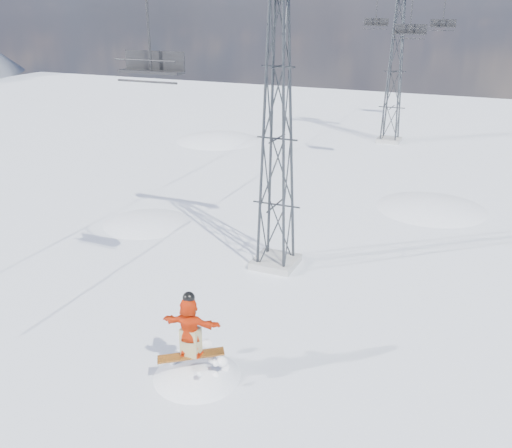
# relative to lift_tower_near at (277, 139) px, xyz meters

# --- Properties ---
(ground) EXTENTS (120.00, 120.00, 0.00)m
(ground) POSITION_rel_lift_tower_near_xyz_m (-0.80, -8.00, -5.47)
(ground) COLOR white
(ground) RESTS_ON ground
(snow_terrain) EXTENTS (39.00, 37.00, 22.00)m
(snow_terrain) POSITION_rel_lift_tower_near_xyz_m (-5.57, 13.24, -15.06)
(snow_terrain) COLOR white
(snow_terrain) RESTS_ON ground
(lift_tower_near) EXTENTS (5.20, 1.80, 11.43)m
(lift_tower_near) POSITION_rel_lift_tower_near_xyz_m (0.00, 0.00, 0.00)
(lift_tower_near) COLOR #999999
(lift_tower_near) RESTS_ON ground
(lift_tower_far) EXTENTS (5.20, 1.80, 11.43)m
(lift_tower_far) POSITION_rel_lift_tower_near_xyz_m (0.00, 25.00, 0.00)
(lift_tower_far) COLOR #999999
(lift_tower_far) RESTS_ON ground
(snowboarder_jump) EXTENTS (4.40, 4.40, 6.94)m
(snowboarder_jump) POSITION_rel_lift_tower_near_xyz_m (0.67, -8.19, -7.08)
(snowboarder_jump) COLOR white
(snowboarder_jump) RESTS_ON ground
(lift_chair_near) EXTENTS (2.14, 0.61, 2.65)m
(lift_chair_near) POSITION_rel_lift_tower_near_xyz_m (-2.20, -5.16, 3.26)
(lift_chair_near) COLOR black
(lift_chair_near) RESTS_ON ground
(lift_chair_mid) EXTENTS (1.96, 0.56, 2.43)m
(lift_chair_mid) POSITION_rel_lift_tower_near_xyz_m (2.20, 16.33, 3.44)
(lift_chair_mid) COLOR black
(lift_chair_mid) RESTS_ON ground
(lift_chair_far) EXTENTS (1.92, 0.55, 2.38)m
(lift_chair_far) POSITION_rel_lift_tower_near_xyz_m (-2.20, 27.19, 3.47)
(lift_chair_far) COLOR black
(lift_chair_far) RESTS_ON ground
(lift_chair_extra) EXTENTS (2.19, 0.63, 2.71)m
(lift_chair_extra) POSITION_rel_lift_tower_near_xyz_m (2.20, 34.07, 3.21)
(lift_chair_extra) COLOR black
(lift_chair_extra) RESTS_ON ground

